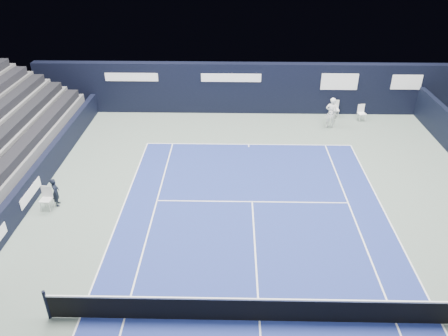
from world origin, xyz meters
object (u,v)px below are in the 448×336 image
object	(u,v)px
folding_chair_back_a	(335,108)
line_judge_chair	(46,196)
folding_chair_back_b	(361,111)
tennis_player	(331,113)
tennis_net	(260,309)

from	to	relation	value
folding_chair_back_a	line_judge_chair	bearing A→B (deg)	-141.93
folding_chair_back_b	tennis_player	distance (m)	2.34
tennis_player	folding_chair_back_b	bearing A→B (deg)	27.69
folding_chair_back_a	tennis_net	distance (m)	16.69
folding_chair_back_a	tennis_player	distance (m)	1.71
folding_chair_back_b	tennis_net	xyz separation A→B (m)	(-6.83, -15.31, -0.05)
folding_chair_back_a	tennis_net	size ratio (longest dim) A/B	0.08
folding_chair_back_b	line_judge_chair	size ratio (longest dim) A/B	0.96
folding_chair_back_b	tennis_player	xyz separation A→B (m)	(-2.05, -1.08, 0.35)
folding_chair_back_b	tennis_player	world-z (taller)	tennis_player
folding_chair_back_a	line_judge_chair	size ratio (longest dim) A/B	1.02
line_judge_chair	tennis_player	bearing A→B (deg)	36.94
folding_chair_back_a	folding_chair_back_b	size ratio (longest dim) A/B	1.06
line_judge_chair	folding_chair_back_a	bearing A→B (deg)	40.38
line_judge_chair	tennis_player	world-z (taller)	tennis_player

